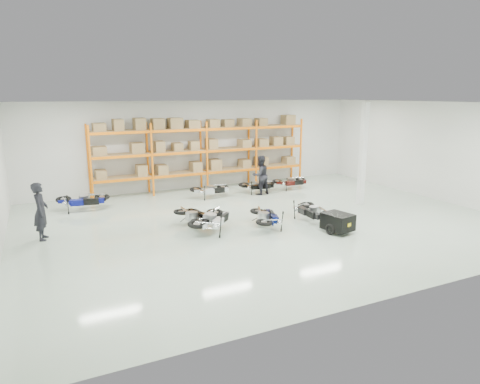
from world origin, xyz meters
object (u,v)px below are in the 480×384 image
moto_blue_centre (267,214)px  moto_touring_right (312,208)px  moto_back_b (211,187)px  person_left (41,211)px  moto_black_far_left (195,213)px  moto_silver_left (212,216)px  person_back (260,175)px  trailer (338,222)px  moto_back_a (82,197)px  moto_back_d (291,180)px  moto_back_c (258,183)px

moto_blue_centre → moto_touring_right: moto_touring_right is taller
moto_back_b → person_left: (-7.37, -3.11, 0.48)m
moto_black_far_left → moto_back_b: size_ratio=1.07×
moto_silver_left → person_back: person_back is taller
moto_touring_right → trailer: (0.00, -1.60, -0.13)m
moto_blue_centre → moto_back_a: 8.04m
moto_back_b → moto_back_d: 4.45m
moto_black_far_left → moto_back_b: bearing=-125.5°
moto_back_d → person_left: (-11.81, -3.09, 0.49)m
moto_silver_left → trailer: bearing=-161.8°
moto_back_b → moto_black_far_left: bearing=153.4°
moto_back_c → person_back: person_back is taller
moto_black_far_left → trailer: bearing=140.7°
moto_black_far_left → moto_back_a: size_ratio=0.95×
moto_blue_centre → moto_back_b: (-0.10, 5.29, -0.03)m
moto_back_c → person_back: (-0.05, -0.35, 0.47)m
moto_back_c → moto_back_a: bearing=99.2°
moto_black_far_left → moto_back_d: size_ratio=1.09×
moto_back_b → person_back: bearing=-97.4°
moto_back_b → person_left: bearing=115.0°
person_back → moto_back_b: bearing=-20.9°
moto_touring_right → person_left: (-9.48, 2.16, 0.45)m
moto_back_a → moto_back_c: moto_back_a is taller
moto_silver_left → moto_back_a: (-3.89, 5.08, -0.01)m
moto_silver_left → trailer: (3.97, -2.02, -0.18)m
moto_back_a → moto_back_b: bearing=-81.2°
moto_blue_centre → moto_touring_right: size_ratio=0.99×
moto_silver_left → person_left: size_ratio=0.97×
moto_silver_left → moto_back_b: moto_silver_left is taller
moto_black_far_left → moto_blue_centre: bearing=146.1°
moto_blue_centre → moto_silver_left: moto_silver_left is taller
moto_back_c → moto_back_d: size_ratio=0.98×
moto_blue_centre → moto_back_c: (2.40, 5.23, -0.05)m
moto_black_far_left → moto_touring_right: 4.51m
moto_back_b → moto_touring_right: bearing=-156.1°
moto_silver_left → person_left: 5.79m
moto_black_far_left → moto_back_c: size_ratio=1.11×
moto_silver_left → moto_back_c: size_ratio=1.20×
person_left → moto_blue_centre: bearing=-97.3°
moto_touring_right → person_left: person_left is taller
moto_silver_left → moto_touring_right: 3.99m
moto_silver_left → moto_back_b: 5.19m
moto_back_c → trailer: bearing=-172.0°
moto_blue_centre → moto_back_d: (4.35, 5.27, -0.04)m
moto_back_b → moto_back_c: moto_back_b is taller
trailer → moto_back_b: 7.19m
moto_blue_centre → trailer: bearing=160.8°
moto_blue_centre → moto_back_a: bearing=-24.4°
person_back → trailer: bearing=75.6°
moto_blue_centre → person_left: size_ratio=0.89×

